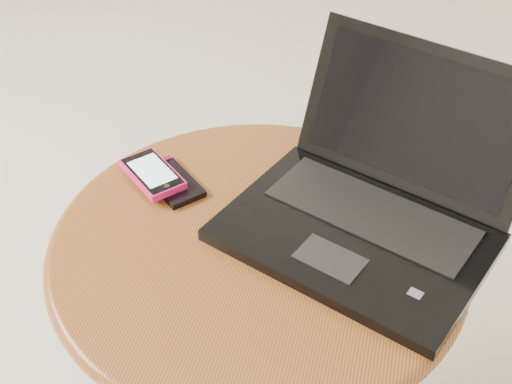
# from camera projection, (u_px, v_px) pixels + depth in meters

# --- Properties ---
(table) EXTENTS (0.57, 0.57, 0.45)m
(table) POSITION_uv_depth(u_px,v_px,m) (257.00, 287.00, 0.99)
(table) COLOR brown
(table) RESTS_ON ground
(laptop) EXTENTS (0.43, 0.41, 0.21)m
(laptop) POSITION_uv_depth(u_px,v_px,m) (372.00, 202.00, 0.93)
(laptop) COLOR black
(laptop) RESTS_ON table
(phone_black) EXTENTS (0.12, 0.11, 0.01)m
(phone_black) POSITION_uv_depth(u_px,v_px,m) (172.00, 182.00, 1.02)
(phone_black) COLOR black
(phone_black) RESTS_ON table
(phone_pink) EXTENTS (0.12, 0.11, 0.01)m
(phone_pink) POSITION_uv_depth(u_px,v_px,m) (152.00, 174.00, 1.02)
(phone_pink) COLOR #EC1B6D
(phone_pink) RESTS_ON phone_black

